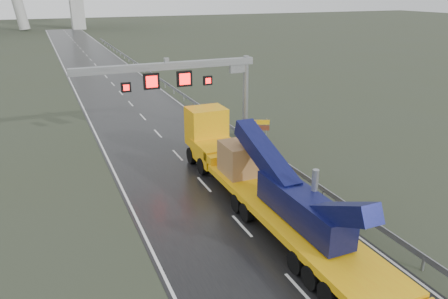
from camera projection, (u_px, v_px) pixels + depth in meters
name	position (u px, v px, depth m)	size (l,w,h in m)	color
ground	(278.00, 266.00, 20.95)	(400.00, 400.00, 0.00)	#323827
road	(121.00, 93.00, 55.45)	(11.00, 200.00, 0.02)	black
guardrail	(192.00, 101.00, 48.83)	(0.20, 140.00, 1.40)	gray
sign_gantry	(193.00, 79.00, 35.30)	(14.90, 1.20, 7.42)	#B6B6B1
heavy_haul_truck	(252.00, 172.00, 26.73)	(3.31, 21.33, 5.00)	yellow
exit_sign_pair	(261.00, 128.00, 36.23)	(1.28, 0.60, 2.35)	gray
striped_barrier	(253.00, 145.00, 35.58)	(0.62, 0.34, 1.05)	red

